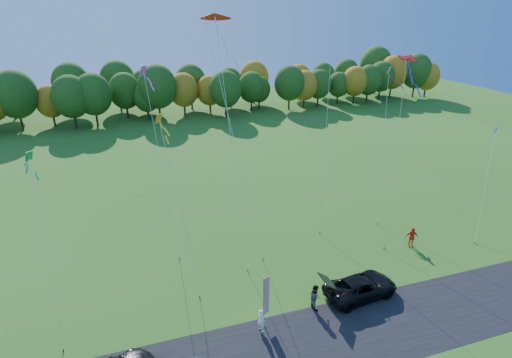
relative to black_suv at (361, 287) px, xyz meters
name	(u,v)px	position (x,y,z in m)	size (l,w,h in m)	color
ground	(282,303)	(-5.59, 0.93, -0.75)	(160.00, 160.00, 0.00)	#285C18
asphalt_strip	(306,345)	(-5.59, -3.07, -0.74)	(90.00, 6.00, 0.01)	black
tree_line	(177,117)	(-5.59, 55.93, -0.75)	(116.00, 12.00, 10.00)	#1E4711
black_suv	(361,287)	(0.00, 0.00, 0.00)	(2.49, 5.40, 1.50)	black
person_tailgate_a	(261,320)	(-7.83, -1.07, 0.09)	(0.61, 0.40, 1.68)	white
person_tailgate_b	(315,296)	(-3.64, -0.12, 0.16)	(0.88, 0.69, 1.82)	gray
person_east	(412,237)	(7.60, 4.29, 0.16)	(1.07, 0.44, 1.82)	red
feather_flag	(266,295)	(-7.36, -0.54, 1.51)	(0.46, 0.26, 3.71)	#999999
kite_delta_blue	(216,66)	(-7.45, 11.03, 14.18)	(5.82, 10.57, 30.72)	#4C3F33
kite_parafoil_orange	(331,47)	(4.12, 14.58, 14.95)	(7.93, 12.53, 31.82)	#4C3F33
kite_delta_red	(226,99)	(-6.97, 10.00, 11.88)	(2.49, 8.53, 19.82)	#4C3F33
kite_parafoil_rainbow	(396,150)	(7.52, 7.87, 6.87)	(6.31, 7.01, 15.53)	#4C3F33
kite_diamond_yellow	(179,206)	(-11.63, 5.98, 5.36)	(1.90, 5.97, 12.55)	#4C3F33
kite_diamond_green	(45,249)	(-20.09, 4.13, 4.65)	(1.40, 6.80, 11.06)	#4C3F33
kite_diamond_white	(384,144)	(9.28, 12.08, 5.97)	(4.94, 7.84, 13.88)	#4C3F33
kite_diamond_pink	(161,162)	(-12.18, 12.16, 6.55)	(1.61, 8.04, 14.98)	#4C3F33
kite_diamond_blue_low	(486,184)	(16.03, 5.56, 3.50)	(6.03, 5.84, 8.97)	#4C3F33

